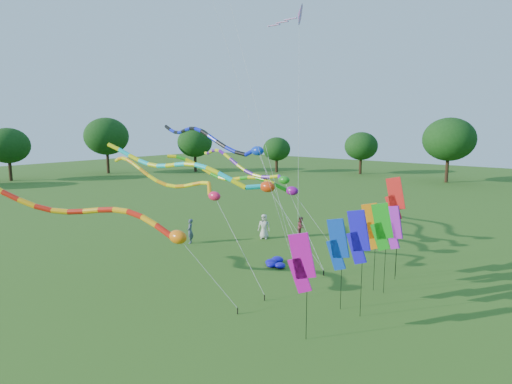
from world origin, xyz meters
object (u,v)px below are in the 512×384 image
Objects in this scene: tube_kite_red at (93,213)px; person_a at (264,226)px; tube_kite_orange at (174,181)px; blue_nylon_heap at (276,260)px; person_b at (190,231)px; person_c at (301,227)px.

tube_kite_red reaches higher than person_a.
tube_kite_orange is 7.86× the size of blue_nylon_heap.
blue_nylon_heap is at bearing 50.76° from person_b.
person_a is at bearing 134.69° from blue_nylon_heap.
person_b is at bearing 132.07° from tube_kite_orange.
person_c reaches higher than blue_nylon_heap.
person_a is 1.20× the size of person_c.
tube_kite_orange is 7.19m from person_b.
tube_kite_orange reaches higher than person_a.
tube_kite_red is 16.24m from person_c.
blue_nylon_heap is (4.57, 9.24, -3.87)m from tube_kite_red.
tube_kite_orange is (0.55, 4.79, 1.20)m from tube_kite_red.
person_c is at bearing 84.15° from tube_kite_orange.
tube_kite_red reaches higher than person_b.
tube_kite_orange is at bearing -132.10° from blue_nylon_heap.
tube_kite_red is at bearing 155.72° from person_c.
tube_kite_orange reaches higher than blue_nylon_heap.
person_b reaches higher than blue_nylon_heap.
person_c is at bearing 110.07° from blue_nylon_heap.
person_a reaches higher than person_c.
person_c is (1.88, 2.20, -0.15)m from person_a.
person_a is at bearing 69.18° from tube_kite_red.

